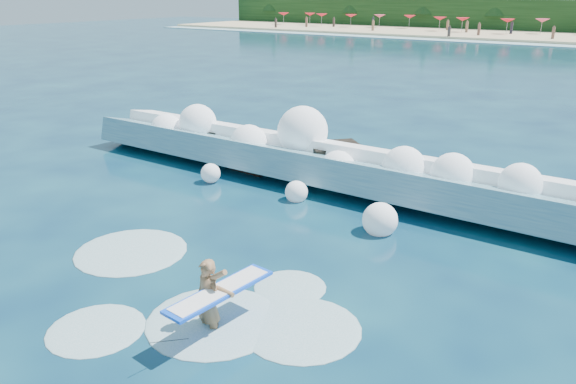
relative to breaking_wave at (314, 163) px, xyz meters
name	(u,v)px	position (x,y,z in m)	size (l,w,h in m)	color
ground	(197,245)	(0.51, -6.44, -0.58)	(200.00, 200.00, 0.00)	#082241
breaking_wave	(314,163)	(0.00, 0.00, 0.00)	(19.23, 2.94, 1.66)	teal
rock_cluster	(260,152)	(-2.76, 0.48, -0.17)	(8.19, 3.08, 1.27)	black
surfer_with_board	(211,300)	(3.44, -9.08, 0.07)	(1.01, 2.93, 1.76)	#976C46
wave_spray	(303,148)	(-0.36, -0.16, 0.52)	(14.88, 4.91, 2.52)	white
surf_foam	(198,302)	(2.51, -8.50, -0.58)	(9.45, 5.34, 0.14)	silver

